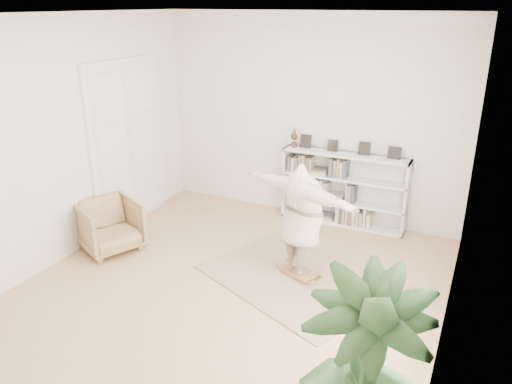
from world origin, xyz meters
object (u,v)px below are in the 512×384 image
houseplant (362,380)px  bookshelf (343,190)px  rocker_board (299,272)px  person (301,217)px  armchair (110,226)px

houseplant → bookshelf: bearing=107.8°
rocker_board → person: (-0.00, 0.00, 0.88)m
rocker_board → bookshelf: bearing=112.9°
houseplant → rocker_board: bearing=119.5°
rocker_board → person: person is taller
person → bookshelf: bearing=-67.1°
person → houseplant: size_ratio=1.09×
rocker_board → person: 0.88m
person → houseplant: houseplant is taller
bookshelf → houseplant: houseplant is taller
armchair → rocker_board: bearing=-55.5°
bookshelf → armchair: (-3.04, -2.57, -0.23)m
armchair → rocker_board: 3.10m
rocker_board → houseplant: houseplant is taller
bookshelf → rocker_board: bearing=-90.1°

